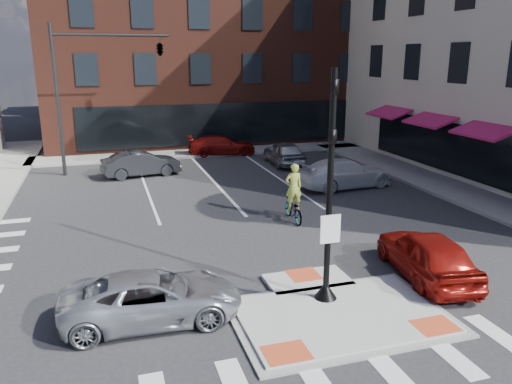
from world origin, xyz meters
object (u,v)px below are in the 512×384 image
object	(u,v)px
silver_suv	(152,297)
cyclist	(293,202)
red_sedan	(427,254)
bg_car_silver	(284,153)
bg_car_red	(222,145)
white_pickup	(345,173)
bg_car_dark	(141,164)

from	to	relation	value
silver_suv	cyclist	distance (m)	8.73
silver_suv	red_sedan	distance (m)	8.00
red_sedan	bg_car_silver	bearing A→B (deg)	-86.60
silver_suv	bg_car_red	xyz separation A→B (m)	(6.61, 20.36, 0.03)
white_pickup	red_sedan	bearing A→B (deg)	159.26
silver_suv	bg_car_dark	bearing A→B (deg)	-1.55
white_pickup	bg_car_red	distance (m)	10.77
red_sedan	white_pickup	bearing A→B (deg)	-95.11
bg_car_red	bg_car_dark	bearing A→B (deg)	135.81
bg_car_dark	red_sedan	bearing A→B (deg)	-165.24
red_sedan	bg_car_dark	bearing A→B (deg)	-57.27
bg_car_dark	bg_car_red	distance (m)	7.21
cyclist	red_sedan	bearing A→B (deg)	109.68
bg_car_dark	cyclist	bearing A→B (deg)	-161.19
bg_car_dark	bg_car_silver	size ratio (longest dim) A/B	1.00
silver_suv	red_sedan	xyz separation A→B (m)	(8.00, 0.15, 0.10)
white_pickup	cyclist	distance (m)	6.00
red_sedan	cyclist	distance (m)	6.32
red_sedan	bg_car_dark	xyz separation A→B (m)	(-6.97, 15.63, -0.03)
red_sedan	bg_car_dark	distance (m)	17.12
white_pickup	bg_car_dark	xyz separation A→B (m)	(-9.47, 5.47, -0.03)
bg_car_silver	cyclist	world-z (taller)	cyclist
red_sedan	bg_car_dark	size ratio (longest dim) A/B	1.01
red_sedan	silver_suv	bearing A→B (deg)	9.80
bg_car_red	cyclist	world-z (taller)	cyclist
silver_suv	bg_car_red	size ratio (longest dim) A/B	1.00
red_sedan	bg_car_red	size ratio (longest dim) A/B	0.95
bg_car_dark	white_pickup	bearing A→B (deg)	-129.26
white_pickup	bg_car_dark	bearing A→B (deg)	53.07
silver_suv	bg_car_silver	distance (m)	18.87
silver_suv	bg_car_red	distance (m)	21.40
bg_car_silver	cyclist	size ratio (longest dim) A/B	1.79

